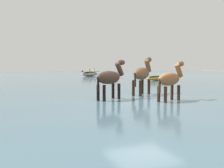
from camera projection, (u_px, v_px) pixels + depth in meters
ground_plane at (142, 108)px, 9.67m from camera, size 120.00×120.00×0.00m
water_surface at (77, 86)px, 18.86m from camera, size 90.00×90.00×0.26m
horse_lead_bay at (142, 75)px, 11.71m from camera, size 1.72×1.41×2.07m
horse_trailing_dark_bay at (110, 79)px, 10.02m from camera, size 1.67×1.09×1.89m
horse_flank_chestnut at (170, 80)px, 9.62m from camera, size 1.67×0.88×1.83m
boat_far_offshore at (158, 78)px, 23.28m from camera, size 2.50×0.80×0.46m
boat_near_port at (113, 75)px, 29.42m from camera, size 2.55×3.22×0.62m
boat_far_inshore at (90, 74)px, 32.96m from camera, size 3.28×2.81×1.11m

